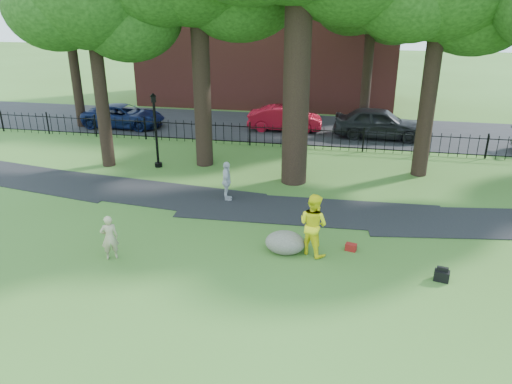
% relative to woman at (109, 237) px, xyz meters
% --- Properties ---
extents(ground, '(120.00, 120.00, 0.00)m').
position_rel_woman_xyz_m(ground, '(4.80, 0.82, -0.73)').
color(ground, '#395A1F').
rests_on(ground, ground).
extents(footpath, '(36.07, 3.85, 0.03)m').
position_rel_woman_xyz_m(footpath, '(5.80, 4.72, -0.73)').
color(footpath, black).
rests_on(footpath, ground).
extents(street, '(80.00, 7.00, 0.02)m').
position_rel_woman_xyz_m(street, '(4.80, 16.82, -0.73)').
color(street, black).
rests_on(street, ground).
extents(iron_fence, '(44.00, 0.04, 1.20)m').
position_rel_woman_xyz_m(iron_fence, '(4.80, 12.82, -0.13)').
color(iron_fence, black).
rests_on(iron_fence, ground).
extents(brick_building, '(18.00, 8.00, 12.00)m').
position_rel_woman_xyz_m(brick_building, '(0.80, 24.82, 5.27)').
color(brick_building, brown).
rests_on(brick_building, ground).
extents(woman, '(0.64, 0.57, 1.47)m').
position_rel_woman_xyz_m(woman, '(0.00, 0.00, 0.00)').
color(woman, tan).
rests_on(woman, ground).
extents(man, '(1.25, 1.19, 2.04)m').
position_rel_woman_xyz_m(man, '(6.17, 1.54, 0.29)').
color(man, '#FFF215').
rests_on(man, ground).
extents(pedestrian, '(0.58, 1.01, 1.61)m').
position_rel_woman_xyz_m(pedestrian, '(2.43, 5.23, 0.07)').
color(pedestrian, silver).
rests_on(pedestrian, ground).
extents(boulder, '(1.35, 1.06, 0.75)m').
position_rel_woman_xyz_m(boulder, '(5.30, 1.48, -0.36)').
color(boulder, slate).
rests_on(boulder, ground).
extents(lamppost, '(0.35, 0.35, 3.53)m').
position_rel_woman_xyz_m(lamppost, '(-1.77, 8.54, 1.00)').
color(lamppost, black).
rests_on(lamppost, ground).
extents(backpack, '(0.47, 0.35, 0.32)m').
position_rel_woman_xyz_m(backpack, '(10.01, 0.62, -0.57)').
color(backpack, black).
rests_on(backpack, ground).
extents(red_bag, '(0.39, 0.30, 0.24)m').
position_rel_woman_xyz_m(red_bag, '(7.39, 1.95, -0.61)').
color(red_bag, maroon).
rests_on(red_bag, ground).
extents(red_sedan, '(4.41, 1.70, 1.43)m').
position_rel_woman_xyz_m(red_sedan, '(3.23, 16.24, -0.02)').
color(red_sedan, '#A10C1E').
rests_on(red_sedan, ground).
extents(navy_van, '(4.92, 2.28, 1.37)m').
position_rel_woman_xyz_m(navy_van, '(-6.56, 15.17, -0.05)').
color(navy_van, '#0C173E').
rests_on(navy_van, ground).
extents(grey_car, '(5.11, 2.21, 1.72)m').
position_rel_woman_xyz_m(grey_car, '(8.67, 15.67, 0.13)').
color(grey_car, black).
rests_on(grey_car, ground).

